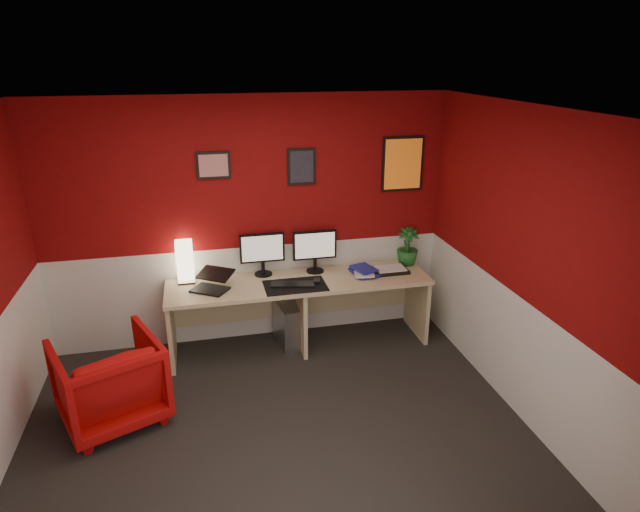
{
  "coord_description": "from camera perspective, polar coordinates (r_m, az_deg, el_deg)",
  "views": [
    {
      "loc": [
        -0.47,
        -3.46,
        2.86
      ],
      "look_at": [
        0.6,
        1.21,
        1.05
      ],
      "focal_mm": 30.47,
      "sensor_mm": 36.0,
      "label": 1
    }
  ],
  "objects": [
    {
      "name": "wainscot_right",
      "position": [
        4.86,
        19.89,
        -9.7
      ],
      "size": [
        0.01,
        3.5,
        1.0
      ],
      "primitive_type": "cube",
      "color": "silver",
      "rests_on": "ground"
    },
    {
      "name": "armchair",
      "position": [
        4.82,
        -21.24,
        -12.12
      ],
      "size": [
        1.01,
        1.03,
        0.72
      ],
      "primitive_type": "imported",
      "rotation": [
        0.0,
        0.0,
        3.54
      ],
      "color": "#B70B0A",
      "rests_on": "ground"
    },
    {
      "name": "desk_mat",
      "position": [
        5.27,
        -2.62,
        -3.13
      ],
      "size": [
        0.6,
        0.38,
        0.01
      ],
      "primitive_type": "cube",
      "color": "black",
      "rests_on": "desk"
    },
    {
      "name": "monitor_left",
      "position": [
        5.45,
        -6.08,
        0.86
      ],
      "size": [
        0.45,
        0.06,
        0.58
      ],
      "primitive_type": "cube",
      "color": "black",
      "rests_on": "desk"
    },
    {
      "name": "ceiling",
      "position": [
        3.51,
        -5.31,
        14.76
      ],
      "size": [
        4.0,
        3.5,
        0.01
      ],
      "primitive_type": "cube",
      "color": "white",
      "rests_on": "ground"
    },
    {
      "name": "book_middle",
      "position": [
        5.49,
        3.63,
        -1.73
      ],
      "size": [
        0.25,
        0.31,
        0.02
      ],
      "primitive_type": "imported",
      "rotation": [
        0.0,
        0.0,
        -0.23
      ],
      "color": "silver",
      "rests_on": "book_bottom"
    },
    {
      "name": "monitor_right",
      "position": [
        5.5,
        -0.53,
        1.16
      ],
      "size": [
        0.45,
        0.06,
        0.58
      ],
      "primitive_type": "cube",
      "color": "black",
      "rests_on": "desk"
    },
    {
      "name": "wall_right",
      "position": [
        4.55,
        21.08,
        -1.47
      ],
      "size": [
        0.01,
        3.5,
        2.5
      ],
      "primitive_type": "cube",
      "color": "maroon",
      "rests_on": "ground"
    },
    {
      "name": "potted_plant",
      "position": [
        5.8,
        9.19,
        1.0
      ],
      "size": [
        0.26,
        0.26,
        0.4
      ],
      "primitive_type": "imported",
      "rotation": [
        0.0,
        0.0,
        -0.19
      ],
      "color": "#19591E",
      "rests_on": "desk"
    },
    {
      "name": "art_center",
      "position": [
        5.4,
        -1.94,
        9.37
      ],
      "size": [
        0.28,
        0.02,
        0.36
      ],
      "primitive_type": "cube",
      "color": "black",
      "rests_on": "wall_back"
    },
    {
      "name": "ground",
      "position": [
        4.51,
        -4.22,
        -18.67
      ],
      "size": [
        4.0,
        3.5,
        0.01
      ],
      "primitive_type": "cube",
      "color": "black",
      "rests_on": "ground"
    },
    {
      "name": "book_bottom",
      "position": [
        5.51,
        3.54,
        -1.92
      ],
      "size": [
        0.27,
        0.33,
        0.03
      ],
      "primitive_type": "imported",
      "rotation": [
        0.0,
        0.0,
        0.13
      ],
      "color": "navy",
      "rests_on": "desk"
    },
    {
      "name": "pc_tower",
      "position": [
        5.65,
        -3.43,
        -7.11
      ],
      "size": [
        0.26,
        0.47,
        0.45
      ],
      "primitive_type": "cube",
      "rotation": [
        0.0,
        0.0,
        0.14
      ],
      "color": "#99999E",
      "rests_on": "ground"
    },
    {
      "name": "mouse",
      "position": [
        5.32,
        -0.34,
        -2.64
      ],
      "size": [
        0.08,
        0.11,
        0.03
      ],
      "primitive_type": "cube",
      "rotation": [
        0.0,
        0.0,
        -0.24
      ],
      "color": "black",
      "rests_on": "desk_mat"
    },
    {
      "name": "wainscot_back",
      "position": [
        5.73,
        -7.09,
        -3.76
      ],
      "size": [
        4.0,
        0.01,
        1.0
      ],
      "primitive_type": "cube",
      "color": "silver",
      "rests_on": "ground"
    },
    {
      "name": "zen_tray",
      "position": [
        5.64,
        7.38,
        -1.49
      ],
      "size": [
        0.35,
        0.25,
        0.03
      ],
      "primitive_type": "cube",
      "rotation": [
        0.0,
        0.0,
        0.0
      ],
      "color": "black",
      "rests_on": "desk"
    },
    {
      "name": "laptop",
      "position": [
        5.23,
        -11.56,
        -2.47
      ],
      "size": [
        0.4,
        0.37,
        0.22
      ],
      "primitive_type": "cube",
      "rotation": [
        0.0,
        0.0,
        -0.59
      ],
      "color": "black",
      "rests_on": "desk"
    },
    {
      "name": "shoji_lamp",
      "position": [
        5.44,
        -13.98,
        -0.71
      ],
      "size": [
        0.16,
        0.16,
        0.4
      ],
      "primitive_type": "cube",
      "color": "#FFE5B2",
      "rests_on": "desk"
    },
    {
      "name": "wall_back",
      "position": [
        5.47,
        -7.43,
        3.43
      ],
      "size": [
        4.0,
        0.01,
        2.5
      ],
      "primitive_type": "cube",
      "color": "maroon",
      "rests_on": "ground"
    },
    {
      "name": "wall_front",
      "position": [
        2.39,
        2.01,
        -21.5
      ],
      "size": [
        4.0,
        0.01,
        2.5
      ],
      "primitive_type": "cube",
      "color": "maroon",
      "rests_on": "ground"
    },
    {
      "name": "desk",
      "position": [
        5.54,
        -2.12,
        -6.06
      ],
      "size": [
        2.6,
        0.65,
        0.73
      ],
      "primitive_type": "cube",
      "color": "tan",
      "rests_on": "ground"
    },
    {
      "name": "art_right",
      "position": [
        5.69,
        8.67,
        9.54
      ],
      "size": [
        0.44,
        0.02,
        0.56
      ],
      "primitive_type": "cube",
      "color": "orange",
      "rests_on": "wall_back"
    },
    {
      "name": "keyboard",
      "position": [
        5.27,
        -2.89,
        -2.98
      ],
      "size": [
        0.44,
        0.23,
        0.02
      ],
      "primitive_type": "cube",
      "rotation": [
        0.0,
        0.0,
        -0.22
      ],
      "color": "black",
      "rests_on": "desk_mat"
    },
    {
      "name": "book_top",
      "position": [
        5.47,
        3.81,
        -1.54
      ],
      "size": [
        0.27,
        0.31,
        0.02
      ],
      "primitive_type": "imported",
      "rotation": [
        0.0,
        0.0,
        0.31
      ],
      "color": "navy",
      "rests_on": "book_middle"
    },
    {
      "name": "art_left",
      "position": [
        5.29,
        -11.13,
        9.33
      ],
      "size": [
        0.32,
        0.02,
        0.26
      ],
      "primitive_type": "cube",
      "color": "red",
      "rests_on": "wall_back"
    }
  ]
}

